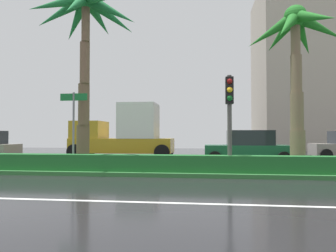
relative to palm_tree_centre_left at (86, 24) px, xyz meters
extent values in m
cube|color=black|center=(-0.03, 1.24, -6.18)|extent=(90.00, 42.00, 0.10)
cube|color=#2D6B33|center=(-0.03, 0.24, -6.05)|extent=(85.50, 4.00, 0.15)
cube|color=#1E6028|center=(-0.03, -1.16, -5.68)|extent=(76.50, 0.70, 0.60)
cylinder|color=brown|center=(-0.18, 0.21, -5.10)|extent=(0.53, 0.53, 1.75)
cylinder|color=brown|center=(-0.12, 0.13, -3.36)|extent=(0.47, 0.47, 1.75)
cylinder|color=brown|center=(-0.06, 0.05, -1.61)|extent=(0.41, 0.41, 1.75)
cylinder|color=brown|center=(0.00, -0.02, 0.14)|extent=(0.34, 0.34, 1.75)
cone|color=#1D6D36|center=(1.06, -0.03, 0.54)|extent=(2.38, 0.58, 1.64)
cone|color=#1D6D36|center=(0.85, 0.61, 0.55)|extent=(2.25, 1.87, 1.63)
cone|color=#1D6D36|center=(0.14, 1.09, 0.69)|extent=(0.86, 2.50, 1.38)
cone|color=#1D6D36|center=(-0.71, 0.70, 0.47)|extent=(2.03, 2.05, 1.77)
cone|color=#1D6D36|center=(-1.08, 0.02, 0.58)|extent=(2.42, 0.65, 1.57)
cone|color=#1D6D36|center=(-0.86, -0.71, 0.64)|extent=(2.25, 1.95, 1.46)
cone|color=#1D6D36|center=(0.03, -1.02, 0.44)|extent=(0.64, 2.32, 1.81)
cylinder|color=#746149|center=(8.64, 0.56, -5.22)|extent=(0.59, 0.59, 1.52)
cylinder|color=#746149|center=(8.64, 0.61, -3.69)|extent=(0.52, 0.52, 1.52)
cylinder|color=#746149|center=(8.64, 0.66, -2.17)|extent=(0.45, 0.45, 1.52)
cylinder|color=#746149|center=(8.64, 0.72, -0.65)|extent=(0.38, 0.38, 1.52)
sphere|color=#206F22|center=(8.64, 0.72, 0.21)|extent=(0.90, 0.90, 0.90)
cone|color=#206F22|center=(9.61, 0.81, -0.27)|extent=(2.24, 0.78, 1.47)
cone|color=#206F22|center=(9.13, 1.47, -0.39)|extent=(1.63, 2.08, 1.68)
cone|color=#206F22|center=(8.27, 1.63, -0.25)|extent=(1.34, 2.25, 1.44)
cone|color=#206F22|center=(7.72, 0.82, -0.35)|extent=(2.20, 0.79, 1.61)
cone|color=#206F22|center=(8.17, -0.05, -0.40)|extent=(1.59, 2.09, 1.69)
cone|color=#206F22|center=(9.06, -0.20, -0.18)|extent=(1.44, 2.26, 1.31)
cylinder|color=#4C4C47|center=(5.85, -1.14, -4.24)|extent=(0.16, 0.16, 3.48)
cube|color=black|center=(5.85, -1.14, -3.05)|extent=(0.28, 0.32, 0.96)
sphere|color=maroon|center=(5.85, -1.31, -2.75)|extent=(0.20, 0.20, 0.20)
sphere|color=yellow|center=(5.85, -1.31, -3.05)|extent=(0.20, 0.20, 0.20)
sphere|color=#0F591E|center=(5.85, -1.31, -3.35)|extent=(0.20, 0.20, 0.20)
cylinder|color=slate|center=(-0.15, -0.82, -4.48)|extent=(0.08, 0.08, 3.00)
cube|color=#146B2D|center=(-0.15, -0.82, -3.16)|extent=(1.10, 0.03, 0.28)
cylinder|color=black|center=(-6.26, 4.84, -5.79)|extent=(0.68, 0.22, 0.68)
cube|color=#B28C1E|center=(-0.31, 7.03, -5.32)|extent=(6.40, 2.30, 0.90)
cube|color=#B28C1E|center=(-2.51, 7.03, -4.32)|extent=(1.90, 2.21, 1.10)
cube|color=silver|center=(0.74, 7.03, -3.77)|extent=(2.30, 2.35, 2.20)
cylinder|color=black|center=(-3.01, 5.86, -5.67)|extent=(0.92, 0.30, 0.92)
cylinder|color=black|center=(-3.01, 8.20, -5.67)|extent=(0.92, 0.30, 0.92)
cylinder|color=black|center=(2.39, 5.86, -5.67)|extent=(0.92, 0.30, 0.92)
cylinder|color=black|center=(2.39, 8.20, -5.67)|extent=(0.92, 0.30, 0.92)
cube|color=#195133|center=(7.07, 4.12, -5.53)|extent=(4.30, 1.76, 0.72)
cube|color=#1E2328|center=(7.22, 4.12, -4.79)|extent=(2.30, 1.58, 0.76)
cylinder|color=black|center=(5.42, 3.22, -5.79)|extent=(0.68, 0.22, 0.68)
cylinder|color=black|center=(5.42, 5.02, -5.79)|extent=(0.68, 0.22, 0.68)
cylinder|color=black|center=(8.72, 3.22, -5.79)|extent=(0.68, 0.22, 0.68)
cylinder|color=black|center=(8.72, 5.02, -5.79)|extent=(0.68, 0.22, 0.68)
cylinder|color=black|center=(11.84, 6.59, -5.79)|extent=(0.68, 0.22, 0.68)
cylinder|color=black|center=(11.84, 8.39, -5.79)|extent=(0.68, 0.22, 0.68)
camera|label=1|loc=(5.06, -12.66, -4.64)|focal=33.90mm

